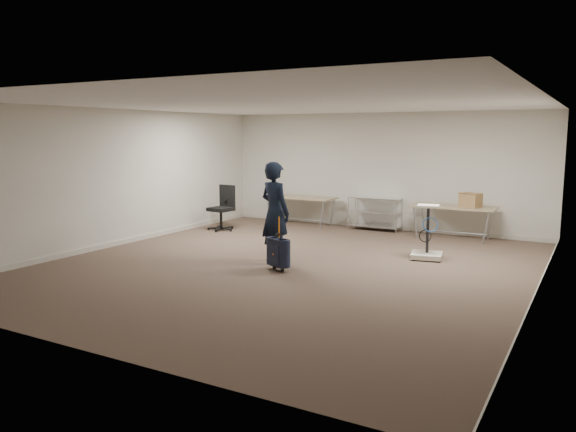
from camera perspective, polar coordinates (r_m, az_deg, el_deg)
The scene contains 10 objects.
ground at distance 9.91m, azimuth 0.20°, elevation -5.04°, with size 9.00×9.00×0.00m, color #45372A.
room_shell at distance 11.10m, azimuth 3.67°, elevation -3.34°, with size 8.00×9.00×9.00m.
folding_table_left at distance 14.11m, azimuth 1.26°, elevation 1.77°, with size 1.80×0.75×0.73m.
folding_table_right at distance 12.79m, azimuth 16.46°, elevation 0.74°, with size 1.80×0.75×0.73m.
wire_shelf at distance 13.60m, azimuth 8.84°, elevation 0.41°, with size 1.22×0.47×0.80m.
person at distance 10.03m, azimuth -1.33°, elevation 0.38°, with size 0.66×0.43×1.81m, color black.
suitcase at distance 9.48m, azimuth -0.99°, elevation -3.72°, with size 0.38×0.30×0.92m.
office_chair at distance 13.56m, azimuth -6.69°, elevation -0.05°, with size 0.65×0.65×1.07m.
equipment_cart at distance 10.69m, azimuth 13.94°, elevation -2.86°, with size 0.64×0.64×1.01m.
cardboard_box at distance 12.68m, azimuth 18.04°, elevation 1.55°, with size 0.41×0.31×0.31m, color olive.
Camera 1 is at (4.69, -8.43, 2.30)m, focal length 35.00 mm.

